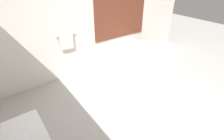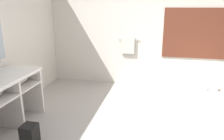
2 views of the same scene
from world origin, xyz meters
name	(u,v)px [view 2 (image 2 of 2)]	position (x,y,z in m)	size (l,w,h in m)	color
ground_plane	(125,132)	(0.00, 0.00, 0.00)	(16.00, 16.00, 0.00)	#A8A39E
wall_back_with_blinds	(143,30)	(0.05, 2.23, 1.35)	(7.40, 0.13, 2.70)	silver
vanity_counter	(4,92)	(-1.85, -0.24, 0.61)	(0.66, 1.23, 0.86)	white
bathtub	(205,89)	(1.35, 1.32, 0.32)	(0.97, 1.73, 0.71)	silver
waste_bin	(30,134)	(-1.27, -0.56, 0.14)	(0.20, 0.20, 0.28)	black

